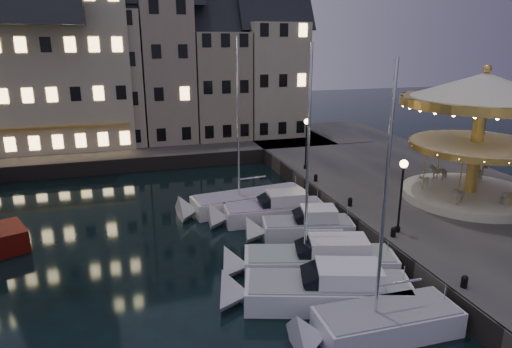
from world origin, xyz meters
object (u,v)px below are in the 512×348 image
object	(u,v)px
bollard_d	(316,177)
motorboat_b	(319,291)
motorboat_e	(269,212)
bollard_b	(393,231)
motorboat_a	(375,325)
streetlamp_c	(306,136)
streetlamp_b	(402,186)
streetlamp_d	(479,145)
motorboat_f	(242,202)
motorboat_d	(301,228)
bollard_a	(464,281)
carousel	(481,113)
bollard_c	(350,201)
motorboat_c	(312,261)

from	to	relation	value
bollard_d	motorboat_b	world-z (taller)	motorboat_b
bollard_d	motorboat_e	xyz separation A→B (m)	(-4.86, -3.45, -0.96)
bollard_b	bollard_d	xyz separation A→B (m)	(0.00, 10.50, 0.00)
bollard_d	motorboat_a	world-z (taller)	motorboat_a
streetlamp_c	motorboat_b	distance (m)	18.46
streetlamp_b	bollard_b	world-z (taller)	streetlamp_b
streetlamp_c	motorboat_b	xyz separation A→B (m)	(-6.32, -17.01, -3.37)
streetlamp_c	streetlamp_d	bearing A→B (deg)	-29.91
streetlamp_d	motorboat_f	world-z (taller)	motorboat_f
motorboat_a	streetlamp_b	bearing A→B (deg)	51.19
streetlamp_b	motorboat_d	bearing A→B (deg)	142.37
streetlamp_d	bollard_a	bearing A→B (deg)	-132.47
bollard_a	bollard_b	distance (m)	5.50
streetlamp_b	carousel	bearing A→B (deg)	23.84
bollard_c	motorboat_f	world-z (taller)	motorboat_f
streetlamp_c	bollard_c	size ratio (longest dim) A/B	7.32
motorboat_a	motorboat_f	size ratio (longest dim) A/B	0.94
motorboat_b	motorboat_e	xyz separation A→B (m)	(0.86, 10.06, -0.00)
streetlamp_b	bollard_d	bearing A→B (deg)	93.43
streetlamp_b	motorboat_e	bearing A→B (deg)	129.82
bollard_b	streetlamp_d	bearing A→B (deg)	32.22
streetlamp_d	motorboat_a	size ratio (longest dim) A/B	0.36
bollard_d	motorboat_b	xyz separation A→B (m)	(-5.72, -13.51, -0.96)
streetlamp_d	motorboat_f	bearing A→B (deg)	173.26
motorboat_e	streetlamp_d	bearing A→B (deg)	1.53
bollard_d	motorboat_d	distance (m)	7.68
streetlamp_b	motorboat_d	size ratio (longest dim) A/B	0.64
bollard_b	bollard_c	bearing A→B (deg)	90.00
streetlamp_d	motorboat_c	size ratio (longest dim) A/B	0.36
motorboat_b	motorboat_c	distance (m)	2.85
bollard_c	motorboat_a	distance (m)	11.80
carousel	motorboat_a	bearing A→B (deg)	-142.76
carousel	motorboat_b	bearing A→B (deg)	-153.76
streetlamp_b	motorboat_f	xyz separation A→B (m)	(-6.60, 9.11, -3.49)
streetlamp_d	motorboat_e	bearing A→B (deg)	-178.47
motorboat_a	motorboat_b	xyz separation A→B (m)	(-1.21, 2.85, 0.11)
bollard_c	motorboat_a	size ratio (longest dim) A/B	0.05
motorboat_e	carousel	world-z (taller)	carousel
motorboat_e	bollard_c	bearing A→B (deg)	-22.88
streetlamp_c	bollard_b	bearing A→B (deg)	-92.45
bollard_d	carousel	distance (m)	11.98
streetlamp_b	bollard_d	distance (m)	10.30
streetlamp_c	bollard_b	xyz separation A→B (m)	(-0.60, -14.00, -2.41)
motorboat_b	carousel	xyz separation A→B (m)	(14.07, 6.94, 6.49)
motorboat_b	bollard_b	bearing A→B (deg)	27.75
motorboat_f	motorboat_a	bearing A→B (deg)	-84.50
motorboat_b	motorboat_a	bearing A→B (deg)	-67.06
motorboat_a	motorboat_c	bearing A→B (deg)	93.95
streetlamp_d	motorboat_f	xyz separation A→B (m)	(-17.90, 2.11, -3.49)
motorboat_f	streetlamp_b	bearing A→B (deg)	-54.08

